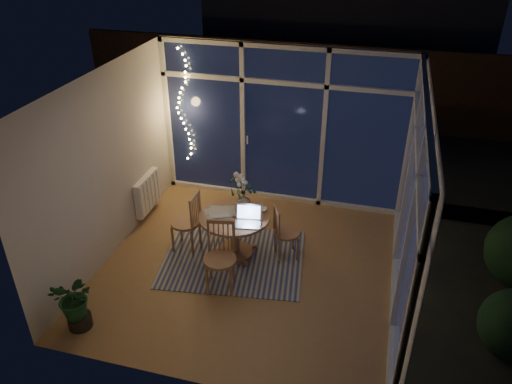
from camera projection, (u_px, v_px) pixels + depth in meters
floor at (250, 267)px, 6.91m from camera, size 4.00×4.00×0.00m
ceiling at (249, 85)px, 5.61m from camera, size 4.00×4.00×0.00m
wall_back at (283, 126)px, 7.93m from camera, size 4.00×0.04×2.60m
wall_front at (191, 288)px, 4.59m from camera, size 4.00×0.04×2.60m
wall_left at (107, 167)px, 6.71m from camera, size 0.04×4.00×2.60m
wall_right at (414, 207)px, 5.81m from camera, size 0.04×4.00×2.60m
window_wall_back at (283, 127)px, 7.90m from camera, size 4.00×0.10×2.60m
window_wall_right at (411, 207)px, 5.82m from camera, size 0.10×4.00×2.60m
radiator at (147, 193)px, 7.90m from camera, size 0.10×0.70×0.58m
fairy_lights at (183, 106)px, 8.09m from camera, size 0.24×0.10×1.85m
garden_patio at (333, 135)px, 11.01m from camera, size 12.00×6.00×0.10m
garden_fence at (316, 84)px, 11.06m from camera, size 11.00×0.08×1.80m
neighbour_roof at (349, 1)px, 12.85m from camera, size 7.00×3.00×2.20m
garden_shrubs at (257, 136)px, 9.71m from camera, size 0.90×0.90×0.90m
rug at (233, 258)px, 7.07m from camera, size 2.15×1.81×0.01m
dining_table at (235, 235)px, 6.99m from camera, size 1.11×1.11×0.67m
chair_left at (185, 221)px, 7.06m from camera, size 0.44×0.44×0.94m
chair_right at (287, 232)px, 6.93m from camera, size 0.51×0.51×0.84m
chair_front at (220, 258)px, 6.31m from camera, size 0.52×0.52×0.96m
laptop at (248, 216)px, 6.57m from camera, size 0.39×0.35×0.26m
flower_vase at (244, 200)px, 6.97m from camera, size 0.23×0.23×0.21m
bowl at (262, 209)px, 6.92m from camera, size 0.17×0.17×0.04m
newspapers at (221, 211)px, 6.89m from camera, size 0.42×0.37×0.02m
phone at (242, 217)px, 6.78m from camera, size 0.12×0.11×0.01m
potted_plant at (76, 302)px, 5.76m from camera, size 0.61×0.55×0.76m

